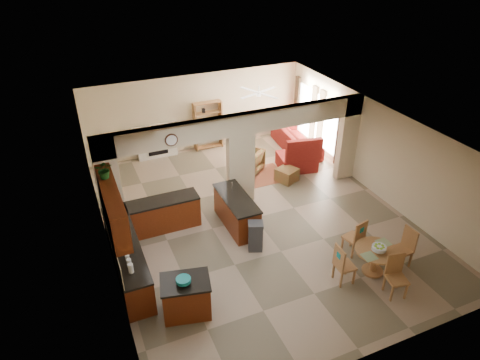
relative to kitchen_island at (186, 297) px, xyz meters
name	(u,v)px	position (x,y,z in m)	size (l,w,h in m)	color
floor	(255,218)	(2.79, 2.57, -0.45)	(10.00, 10.00, 0.00)	gray
ceiling	(256,127)	(2.79, 2.57, 2.35)	(10.00, 10.00, 0.00)	white
wall_back	(197,112)	(2.79, 7.57, 0.95)	(8.00, 8.00, 0.00)	beige
wall_front	(376,305)	(2.79, -2.43, 0.95)	(8.00, 8.00, 0.00)	beige
wall_left	(103,209)	(-1.21, 2.57, 0.95)	(10.00, 10.00, 0.00)	beige
wall_right	(376,149)	(6.79, 2.57, 0.95)	(10.00, 10.00, 0.00)	beige
partition_left_pier	(109,186)	(-0.91, 3.57, 0.95)	(0.60, 0.25, 2.80)	beige
partition_center_pier	(241,169)	(2.79, 3.57, 0.65)	(0.80, 0.25, 2.20)	beige
partition_right_pier	(348,138)	(6.49, 3.57, 0.95)	(0.60, 0.25, 2.80)	beige
partition_header	(241,124)	(2.79, 3.57, 2.05)	(8.00, 0.25, 0.60)	beige
kitchen_counter	(141,238)	(-0.47, 2.33, 0.02)	(2.52, 3.29, 1.48)	#4A1A08
upper_cabinets	(112,206)	(-1.03, 1.77, 1.47)	(0.35, 2.40, 0.90)	#4A1A08
peninsula	(237,212)	(2.19, 2.46, 0.01)	(0.70, 1.85, 0.91)	#4A1A08
wall_clock	(171,140)	(0.79, 3.42, 2.00)	(0.34, 0.34, 0.03)	#4C2919
rug	(260,176)	(3.99, 4.67, -0.44)	(1.60, 1.30, 0.01)	brown
fireplace	(156,141)	(1.19, 7.41, 0.17)	(1.60, 0.35, 1.20)	silver
shelving_unit	(208,125)	(3.14, 7.39, 0.45)	(1.00, 0.32, 1.80)	brown
window_a	(331,127)	(6.76, 4.87, 0.75)	(0.02, 0.90, 1.90)	white
window_b	(306,111)	(6.76, 6.57, 0.75)	(0.02, 0.90, 1.90)	white
glazed_door	(317,123)	(6.76, 5.72, 0.60)	(0.02, 0.70, 2.10)	white
drape_a_left	(340,134)	(6.72, 4.27, 0.75)	(0.10, 0.28, 2.30)	#441C1B
drape_a_right	(321,121)	(6.72, 5.47, 0.75)	(0.10, 0.28, 2.30)	#441C1B
drape_b_left	(313,117)	(6.72, 5.97, 0.75)	(0.10, 0.28, 2.30)	#441C1B
drape_b_right	(297,106)	(6.72, 7.17, 0.75)	(0.10, 0.28, 2.30)	#441C1B
ceiling_fan	(259,93)	(4.29, 5.57, 2.11)	(1.00, 1.00, 0.10)	white
kitchen_island	(186,297)	(0.00, 0.00, 0.00)	(1.16, 0.94, 0.89)	#4A1A08
teal_bowl	(183,281)	(-0.04, -0.06, 0.51)	(0.31, 0.31, 0.15)	#127C7F
trash_can	(255,237)	(2.23, 1.33, -0.07)	(0.36, 0.30, 0.76)	#303033
dining_table	(375,257)	(4.46, -0.55, 0.02)	(0.99, 0.99, 0.68)	brown
fruit_bowl	(379,249)	(4.44, -0.63, 0.32)	(0.33, 0.33, 0.18)	#77B025
sofa	(296,140)	(6.09, 6.00, -0.07)	(1.02, 2.61, 0.76)	maroon
chaise	(297,161)	(5.38, 4.71, -0.20)	(1.23, 1.01, 0.49)	maroon
armchair	(249,161)	(3.81, 5.17, -0.07)	(0.81, 0.83, 0.76)	maroon
ottoman	(287,175)	(4.65, 4.07, -0.23)	(0.59, 0.59, 0.43)	maroon
plant	(104,169)	(-1.03, 2.26, 2.13)	(0.38, 0.33, 0.42)	#124714
chair_north	(356,236)	(4.44, 0.17, 0.11)	(0.50, 0.50, 1.02)	brown
chair_east	(405,246)	(5.29, -0.60, 0.11)	(0.44, 0.44, 1.02)	brown
chair_south	(396,273)	(4.44, -1.26, 0.11)	(0.50, 0.50, 1.02)	brown
chair_west	(342,263)	(3.54, -0.52, 0.11)	(0.45, 0.44, 1.02)	brown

